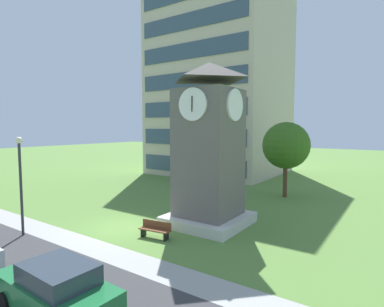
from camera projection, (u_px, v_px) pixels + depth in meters
The scene contains 8 objects.
ground_plane at pixel (122, 228), 18.05m from camera, with size 160.00×160.00×0.00m, color #567F38.
kerb_strip at pixel (80, 243), 15.72m from camera, with size 120.00×1.60×0.01m, color #9E9E99.
office_building at pixel (221, 86), 39.94m from camera, with size 14.95×13.78×22.40m.
clock_tower at pixel (209, 154), 18.42m from camera, with size 4.45×4.45×9.68m.
park_bench at pixel (155, 229), 16.41m from camera, with size 1.85×0.71×0.88m.
street_lamp at pixel (20, 174), 16.57m from camera, with size 0.36×0.36×5.38m.
tree_near_tower at pixel (286, 146), 25.78m from camera, with size 3.92×3.92×6.34m.
parked_car_green at pixel (56, 288), 9.62m from camera, with size 4.59×2.14×1.69m.
Camera 1 is at (13.39, -12.17, 5.88)m, focal length 28.82 mm.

